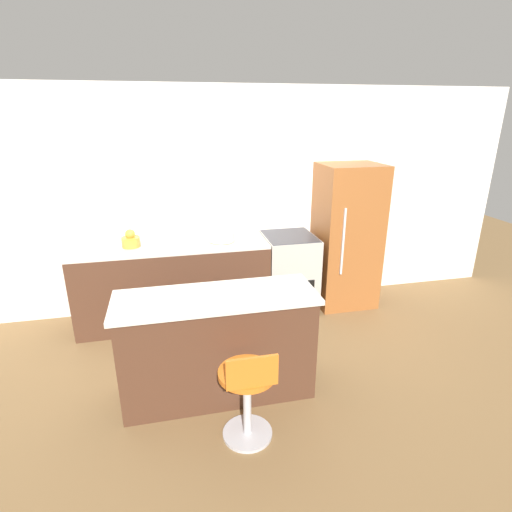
% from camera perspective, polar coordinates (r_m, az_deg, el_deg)
% --- Properties ---
extents(ground_plane, '(14.00, 14.00, 0.00)m').
position_cam_1_polar(ground_plane, '(4.58, -7.06, -10.43)').
color(ground_plane, brown).
extents(wall_back, '(8.00, 0.06, 2.60)m').
position_cam_1_polar(wall_back, '(4.77, -8.61, 7.53)').
color(wall_back, white).
rests_on(wall_back, ground_plane).
extents(back_counter, '(2.12, 0.65, 0.93)m').
position_cam_1_polar(back_counter, '(4.67, -11.63, -3.73)').
color(back_counter, '#4C2D1E').
rests_on(back_counter, ground_plane).
extents(kitchen_island, '(1.63, 0.57, 0.93)m').
position_cam_1_polar(kitchen_island, '(3.44, -5.53, -12.57)').
color(kitchen_island, '#4C2D1E').
rests_on(kitchen_island, ground_plane).
extents(oven_range, '(0.60, 0.66, 0.93)m').
position_cam_1_polar(oven_range, '(4.87, 4.68, -2.35)').
color(oven_range, '#B7B2A8').
rests_on(oven_range, ground_plane).
extents(refrigerator, '(0.71, 0.65, 1.74)m').
position_cam_1_polar(refrigerator, '(5.00, 12.79, 2.75)').
color(refrigerator, '#995628').
rests_on(refrigerator, ground_plane).
extents(stool_chair, '(0.42, 0.42, 0.80)m').
position_cam_1_polar(stool_chair, '(3.03, -1.18, -18.93)').
color(stool_chair, '#B7B7BC').
rests_on(stool_chair, ground_plane).
extents(kettle, '(0.19, 0.19, 0.19)m').
position_cam_1_polar(kettle, '(4.49, -17.46, 2.18)').
color(kettle, '#B29333').
rests_on(kettle, back_counter).
extents(mixing_bowl, '(0.29, 0.29, 0.10)m').
position_cam_1_polar(mixing_bowl, '(4.51, -4.91, 2.82)').
color(mixing_bowl, beige).
rests_on(mixing_bowl, back_counter).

